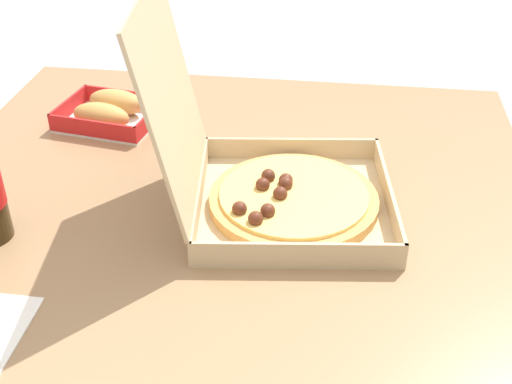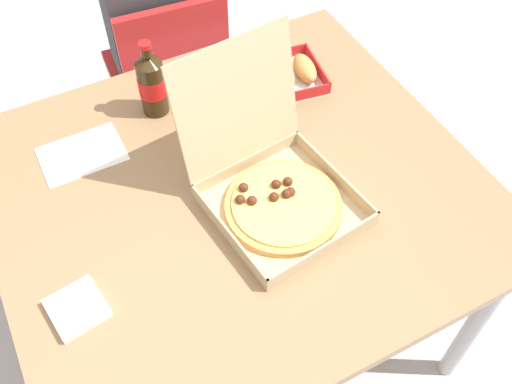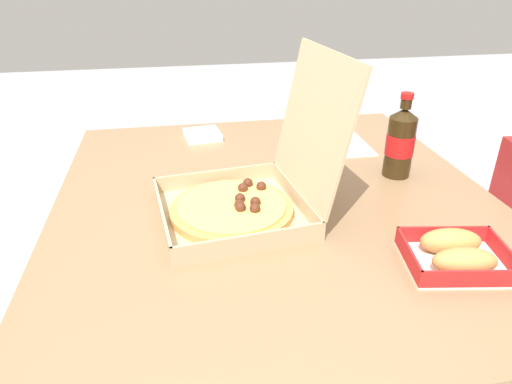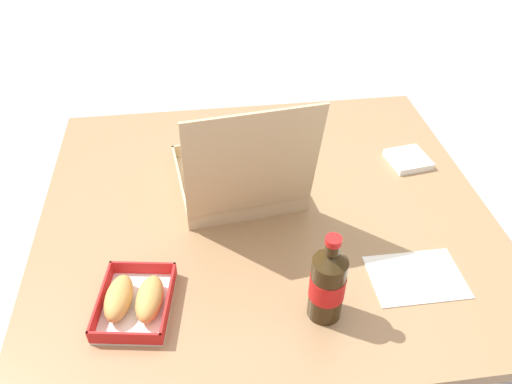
# 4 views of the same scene
# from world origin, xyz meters

# --- Properties ---
(ground_plane) EXTENTS (10.00, 10.00, 0.00)m
(ground_plane) POSITION_xyz_m (0.00, 0.00, 0.00)
(ground_plane) COLOR #B2B2B7
(dining_table) EXTENTS (1.17, 1.06, 0.74)m
(dining_table) POSITION_xyz_m (0.00, 0.00, 0.67)
(dining_table) COLOR #997551
(dining_table) RESTS_ON ground_plane
(chair) EXTENTS (0.43, 0.43, 0.83)m
(chair) POSITION_xyz_m (0.11, 0.77, 0.48)
(chair) COLOR red
(chair) RESTS_ON ground_plane
(diner_person) EXTENTS (0.37, 0.43, 1.15)m
(diner_person) POSITION_xyz_m (0.11, 0.83, 0.69)
(diner_person) COLOR #333847
(diner_person) RESTS_ON ground_plane
(pizza_box_open) EXTENTS (0.36, 0.42, 0.36)m
(pizza_box_open) POSITION_xyz_m (0.06, -0.08, 0.79)
(pizza_box_open) COLOR tan
(pizza_box_open) RESTS_ON dining_table
(bread_side_box) EXTENTS (0.18, 0.21, 0.06)m
(bread_side_box) POSITION_xyz_m (0.32, 0.28, 0.77)
(bread_side_box) COLOR white
(bread_side_box) RESTS_ON dining_table
(cola_bottle) EXTENTS (0.07, 0.07, 0.22)m
(cola_bottle) POSITION_xyz_m (-0.08, 0.34, 0.84)
(cola_bottle) COLOR #33230F
(cola_bottle) RESTS_ON dining_table
(paper_menu) EXTENTS (0.21, 0.15, 0.00)m
(paper_menu) POSITION_xyz_m (-0.31, 0.28, 0.74)
(paper_menu) COLOR white
(paper_menu) RESTS_ON dining_table
(napkin_pile) EXTENTS (0.12, 0.12, 0.02)m
(napkin_pile) POSITION_xyz_m (-0.45, -0.15, 0.75)
(napkin_pile) COLOR white
(napkin_pile) RESTS_ON dining_table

